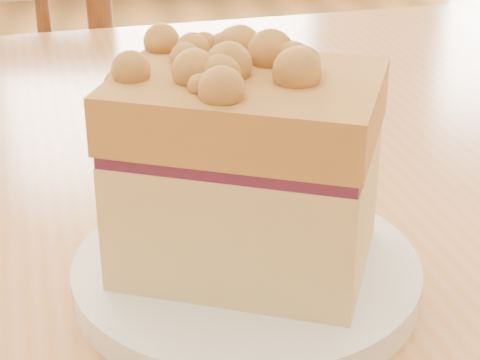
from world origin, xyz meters
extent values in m
cylinder|color=#3A1D0F|center=(0.59, 0.71, 0.35)|extent=(0.06, 0.06, 0.71)
cube|color=brown|center=(0.05, 1.03, 0.41)|extent=(0.43, 0.43, 0.04)
cylinder|color=brown|center=(0.22, 1.17, 0.19)|extent=(0.03, 0.03, 0.39)
cylinder|color=brown|center=(0.19, 0.86, 0.19)|extent=(0.03, 0.03, 0.39)
cylinder|color=brown|center=(0.18, 0.84, 0.62)|extent=(0.03, 0.03, 0.42)
cylinder|color=brown|center=(0.11, 0.85, 0.61)|extent=(0.02, 0.02, 0.37)
cylinder|color=white|center=(0.29, 0.18, 0.76)|extent=(0.20, 0.20, 0.02)
cylinder|color=white|center=(0.29, 0.18, 0.75)|extent=(0.13, 0.13, 0.01)
cube|color=#E1CA7F|center=(0.29, 0.18, 0.80)|extent=(0.16, 0.14, 0.07)
cube|color=#4A152F|center=(0.29, 0.18, 0.84)|extent=(0.16, 0.14, 0.01)
cube|color=#BC843B|center=(0.29, 0.18, 0.86)|extent=(0.16, 0.14, 0.03)
sphere|color=#BC843B|center=(0.29, 0.14, 0.88)|extent=(0.02, 0.02, 0.02)
sphere|color=#BC843B|center=(0.29, 0.15, 0.88)|extent=(0.02, 0.02, 0.02)
sphere|color=#BC843B|center=(0.26, 0.23, 0.88)|extent=(0.02, 0.02, 0.02)
sphere|color=#BC843B|center=(0.25, 0.19, 0.88)|extent=(0.02, 0.02, 0.02)
sphere|color=#BC843B|center=(0.31, 0.19, 0.88)|extent=(0.02, 0.02, 0.02)
sphere|color=#BC843B|center=(0.29, 0.21, 0.88)|extent=(0.03, 0.03, 0.03)
sphere|color=#BC843B|center=(0.29, 0.18, 0.88)|extent=(0.02, 0.02, 0.02)
sphere|color=#BC843B|center=(0.31, 0.21, 0.88)|extent=(0.01, 0.01, 0.01)
sphere|color=#BC843B|center=(0.25, 0.15, 0.88)|extent=(0.02, 0.02, 0.02)
sphere|color=#BC843B|center=(0.26, 0.21, 0.88)|extent=(0.02, 0.02, 0.02)
sphere|color=#BC843B|center=(0.29, 0.15, 0.88)|extent=(0.02, 0.02, 0.02)
sphere|color=#BC843B|center=(0.33, 0.16, 0.88)|extent=(0.03, 0.03, 0.03)
sphere|color=#BC843B|center=(0.25, 0.17, 0.88)|extent=(0.02, 0.02, 0.02)
sphere|color=#BC843B|center=(0.32, 0.19, 0.88)|extent=(0.02, 0.02, 0.02)
sphere|color=#BC843B|center=(0.23, 0.16, 0.88)|extent=(0.02, 0.02, 0.02)
sphere|color=#BC843B|center=(0.27, 0.17, 0.88)|extent=(0.01, 0.01, 0.01)
sphere|color=#BC843B|center=(0.34, 0.19, 0.88)|extent=(0.01, 0.01, 0.01)
sphere|color=#BC843B|center=(0.30, 0.15, 0.88)|extent=(0.02, 0.02, 0.02)
sphere|color=#BC843B|center=(0.33, 0.17, 0.88)|extent=(0.02, 0.02, 0.02)
sphere|color=#BC843B|center=(0.30, 0.14, 0.88)|extent=(0.02, 0.02, 0.02)
sphere|color=#BC843B|center=(0.22, 0.20, 0.82)|extent=(0.01, 0.01, 0.01)
sphere|color=#BC843B|center=(0.22, 0.20, 0.86)|extent=(0.01, 0.01, 0.01)
sphere|color=#BC843B|center=(0.23, 0.21, 0.83)|extent=(0.01, 0.01, 0.01)
sphere|color=#BC843B|center=(0.23, 0.22, 0.83)|extent=(0.02, 0.02, 0.02)
camera|label=1|loc=(0.24, -0.22, 1.01)|focal=62.00mm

